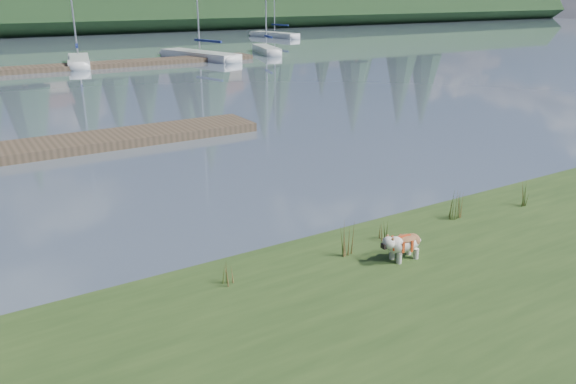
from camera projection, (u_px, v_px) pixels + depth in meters
ground at (40, 71)px, 36.29m from camera, size 200.00×200.00×0.00m
bank at (499, 369)px, 7.31m from camera, size 60.00×9.00×0.35m
bulldog at (404, 243)px, 9.84m from camera, size 0.83×0.38×0.50m
dock_near at (15, 151)px, 17.40m from camera, size 16.00×2.00×0.30m
dock_far at (72, 67)px, 37.22m from camera, size 26.00×2.20×0.30m
sailboat_bg_2 at (79, 60)px, 39.55m from camera, size 2.68×6.94×10.36m
sailboat_bg_3 at (194, 54)px, 43.18m from camera, size 3.96×8.78×12.63m
sailboat_bg_4 at (265, 49)px, 47.20m from camera, size 2.82×6.25×9.28m
sailboat_bg_5 at (271, 34)px, 63.53m from camera, size 3.04×7.68×10.82m
weed_0 at (348, 242)px, 9.96m from camera, size 0.17×0.14×0.66m
weed_1 at (383, 231)px, 10.69m from camera, size 0.17×0.14×0.41m
weed_2 at (457, 205)px, 11.69m from camera, size 0.17×0.14×0.66m
weed_3 at (230, 273)px, 9.06m from camera, size 0.17×0.14×0.44m
weed_4 at (453, 210)px, 11.65m from camera, size 0.17×0.14×0.47m
weed_5 at (523, 195)px, 12.35m from camera, size 0.17×0.14×0.58m
mud_lip at (311, 251)px, 10.88m from camera, size 60.00×0.50×0.14m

